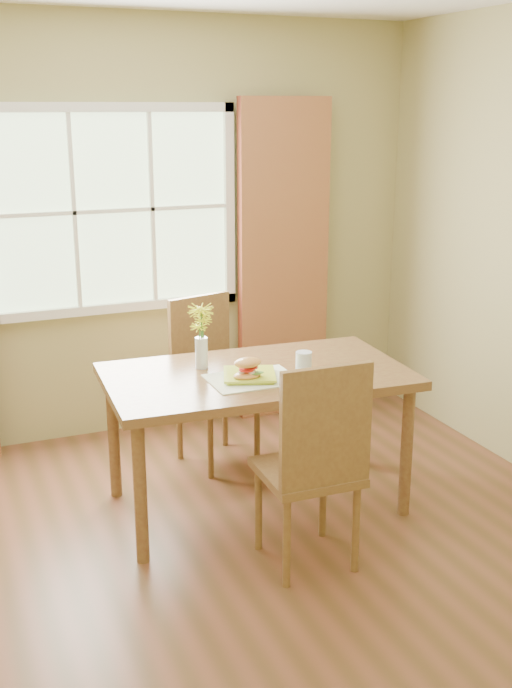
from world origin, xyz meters
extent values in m
cube|color=brown|center=(0.00, 0.00, -0.01)|extent=(4.20, 3.80, 0.02)
cube|color=tan|center=(0.00, 1.91, 1.35)|extent=(4.20, 0.02, 2.70)
cube|color=tan|center=(0.00, -1.91, 1.35)|extent=(4.20, 0.02, 2.70)
cube|color=#B4D5A1|center=(0.00, 1.88, 1.50)|extent=(1.50, 0.02, 1.20)
cube|color=white|center=(0.00, 1.85, 2.13)|extent=(1.62, 0.04, 0.06)
cube|color=white|center=(0.00, 1.85, 0.87)|extent=(1.62, 0.04, 0.06)
cube|color=white|center=(0.78, 1.85, 1.50)|extent=(0.06, 0.04, 1.32)
cube|color=white|center=(0.00, 1.85, 1.50)|extent=(1.50, 0.03, 0.02)
cube|color=maroon|center=(1.15, 1.78, 1.10)|extent=(0.65, 0.08, 2.20)
cube|color=brown|center=(0.43, 0.53, 0.75)|extent=(1.65, 0.99, 0.05)
cylinder|color=brown|center=(-0.31, 0.20, 0.36)|extent=(0.06, 0.06, 0.73)
cylinder|color=brown|center=(1.12, 0.12, 0.36)|extent=(0.06, 0.06, 0.73)
cylinder|color=brown|center=(-0.27, 0.94, 0.36)|extent=(0.06, 0.06, 0.73)
cylinder|color=brown|center=(1.16, 0.86, 0.36)|extent=(0.06, 0.06, 0.73)
cube|color=brown|center=(0.43, -0.09, 0.47)|extent=(0.45, 0.45, 0.04)
cube|color=brown|center=(0.42, -0.29, 0.77)|extent=(0.44, 0.05, 0.56)
cylinder|color=brown|center=(0.24, -0.26, 0.22)|extent=(0.04, 0.04, 0.45)
cylinder|color=brown|center=(0.60, -0.27, 0.22)|extent=(0.04, 0.04, 0.45)
cylinder|color=brown|center=(0.25, 0.09, 0.22)|extent=(0.04, 0.04, 0.45)
cylinder|color=brown|center=(0.61, 0.08, 0.22)|extent=(0.04, 0.04, 0.45)
cube|color=brown|center=(0.43, 1.15, 0.46)|extent=(0.52, 0.52, 0.04)
cube|color=brown|center=(0.38, 1.34, 0.75)|extent=(0.42, 0.14, 0.55)
cylinder|color=brown|center=(0.30, 0.94, 0.22)|extent=(0.04, 0.04, 0.44)
cylinder|color=brown|center=(0.64, 1.03, 0.22)|extent=(0.04, 0.04, 0.44)
cylinder|color=brown|center=(0.22, 1.28, 0.22)|extent=(0.04, 0.04, 0.44)
cylinder|color=brown|center=(0.55, 1.36, 0.22)|extent=(0.04, 0.04, 0.44)
cube|color=#E5E7C4|center=(0.36, 0.42, 0.78)|extent=(0.45, 0.33, 0.01)
cube|color=#B8CF33|center=(0.35, 0.44, 0.79)|extent=(0.34, 0.34, 0.01)
ellipsoid|color=#F29F52|center=(0.32, 0.39, 0.82)|extent=(0.15, 0.11, 0.04)
ellipsoid|color=#4C8C2D|center=(0.36, 0.37, 0.83)|extent=(0.08, 0.06, 0.01)
cylinder|color=red|center=(0.31, 0.39, 0.85)|extent=(0.08, 0.08, 0.01)
cylinder|color=red|center=(0.34, 0.40, 0.86)|extent=(0.07, 0.07, 0.01)
ellipsoid|color=#F29F52|center=(0.32, 0.39, 0.88)|extent=(0.15, 0.11, 0.05)
cylinder|color=silver|center=(0.63, 0.39, 0.84)|extent=(0.08, 0.08, 0.13)
cylinder|color=silver|center=(0.63, 0.39, 0.83)|extent=(0.07, 0.07, 0.11)
cylinder|color=silver|center=(0.18, 0.71, 0.86)|extent=(0.07, 0.07, 0.17)
cylinder|color=silver|center=(0.18, 0.71, 0.82)|extent=(0.06, 0.06, 0.09)
cylinder|color=#3D7028|center=(0.18, 0.71, 0.94)|extent=(0.01, 0.01, 0.32)
cylinder|color=#3D7028|center=(0.19, 0.70, 0.91)|extent=(0.01, 0.01, 0.27)
cylinder|color=#3D7028|center=(0.17, 0.72, 0.89)|extent=(0.01, 0.01, 0.23)
cylinder|color=#3D7028|center=(0.19, 0.71, 0.93)|extent=(0.01, 0.01, 0.29)
camera|label=1|loc=(-1.14, -3.21, 2.14)|focal=42.00mm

